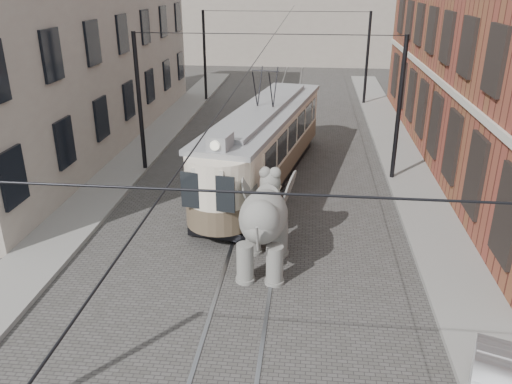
# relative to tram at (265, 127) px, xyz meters

# --- Properties ---
(ground) EXTENTS (120.00, 120.00, 0.00)m
(ground) POSITION_rel_tram_xyz_m (0.19, -5.48, -2.33)
(ground) COLOR #403E3B
(tram_rails) EXTENTS (1.54, 80.00, 0.02)m
(tram_rails) POSITION_rel_tram_xyz_m (0.19, -5.48, -2.32)
(tram_rails) COLOR slate
(tram_rails) RESTS_ON ground
(sidewalk_right) EXTENTS (2.00, 60.00, 0.15)m
(sidewalk_right) POSITION_rel_tram_xyz_m (6.19, -5.48, -2.25)
(sidewalk_right) COLOR slate
(sidewalk_right) RESTS_ON ground
(sidewalk_left) EXTENTS (2.00, 60.00, 0.15)m
(sidewalk_left) POSITION_rel_tram_xyz_m (-6.31, -5.48, -2.25)
(sidewalk_left) COLOR slate
(sidewalk_left) RESTS_ON ground
(stucco_building) EXTENTS (7.00, 24.00, 10.00)m
(stucco_building) POSITION_rel_tram_xyz_m (-10.81, 4.52, 2.67)
(stucco_building) COLOR gray
(stucco_building) RESTS_ON ground
(catenary) EXTENTS (11.00, 30.20, 6.00)m
(catenary) POSITION_rel_tram_xyz_m (-0.01, -0.48, 0.67)
(catenary) COLOR black
(catenary) RESTS_ON ground
(tram) EXTENTS (4.55, 11.98, 4.66)m
(tram) POSITION_rel_tram_xyz_m (0.00, 0.00, 0.00)
(tram) COLOR beige
(tram) RESTS_ON ground
(elephant) EXTENTS (2.47, 4.33, 2.61)m
(elephant) POSITION_rel_tram_xyz_m (0.60, -7.13, -1.02)
(elephant) COLOR slate
(elephant) RESTS_ON ground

